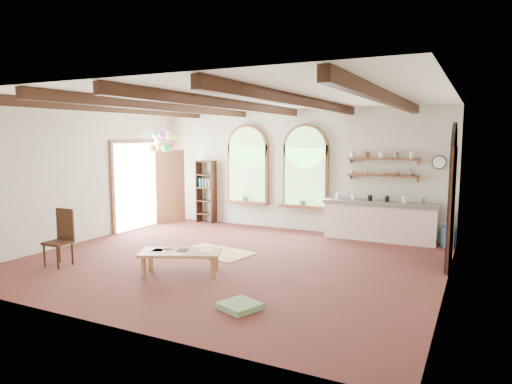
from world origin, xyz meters
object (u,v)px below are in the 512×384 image
Objects in this scene: coffee_table at (181,254)px; side_chair at (59,249)px; kitchen_counter at (380,221)px; balloon_cluster at (163,142)px.

coffee_table is 1.45× the size of side_chair.
side_chair is (-5.10, -4.97, -0.16)m from kitchen_counter.
coffee_table is 4.98m from balloon_cluster.
balloon_cluster is (-5.71, -0.90, 1.86)m from kitchen_counter.
balloon_cluster reaches higher than side_chair.
coffee_table is at bearing -121.86° from kitchen_counter.
balloon_cluster is at bearing 131.10° from coffee_table.
side_chair is at bearing -81.56° from balloon_cluster.
kitchen_counter is at bearing 8.95° from balloon_cluster.
balloon_cluster is (-3.01, 3.45, 1.97)m from coffee_table.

